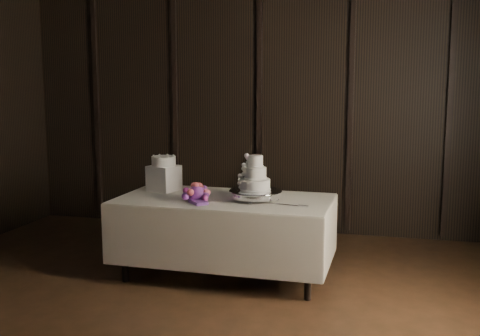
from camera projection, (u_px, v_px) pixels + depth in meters
name	position (u px, v px, depth m)	size (l,w,h in m)	color
room	(143.00, 134.00, 3.55)	(6.08, 7.08, 3.08)	black
display_table	(225.00, 234.00, 5.28)	(2.01, 1.08, 0.76)	beige
cake_stand	(255.00, 195.00, 5.13)	(0.48, 0.48, 0.09)	silver
wedding_cake	(253.00, 177.00, 5.10)	(0.30, 0.27, 0.32)	white
bouquet	(197.00, 193.00, 5.11)	(0.31, 0.41, 0.20)	#B34042
box_pedestal	(164.00, 178.00, 5.60)	(0.26, 0.26, 0.25)	white
small_cake	(164.00, 161.00, 5.57)	(0.24, 0.24, 0.10)	white
cake_knife	(283.00, 205.00, 4.92)	(0.37, 0.02, 0.01)	silver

